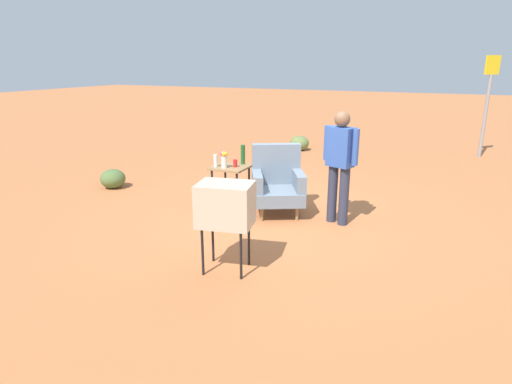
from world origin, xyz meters
TOP-DOWN VIEW (x-y plane):
  - ground_plane at (0.00, 0.00)m, footprint 60.00×60.00m
  - armchair at (-0.18, 0.08)m, footprint 1.04×1.04m
  - side_table at (-1.00, 0.09)m, footprint 0.56×0.56m
  - tv_on_stand at (0.03, -2.00)m, footprint 0.68×0.55m
  - person_standing at (0.80, 0.02)m, footprint 0.54×0.33m
  - road_sign at (2.88, 6.06)m, footprint 0.33×0.33m
  - soda_can_red at (-0.92, 0.08)m, footprint 0.07×0.07m
  - bottle_wine_green at (-0.90, 0.32)m, footprint 0.07×0.07m
  - bottle_short_clear at (-1.21, -0.03)m, footprint 0.06×0.06m
  - flower_vase at (-1.05, -0.05)m, footprint 0.14×0.10m
  - shrub_mid at (-1.51, 5.01)m, footprint 0.51×0.51m
  - shrub_far at (-3.52, 0.09)m, footprint 0.46×0.46m

SIDE VIEW (x-z plane):
  - ground_plane at x=0.00m, z-range 0.00..0.00m
  - shrub_far at x=-3.52m, z-range 0.00..0.36m
  - shrub_mid at x=-1.51m, z-range 0.00..0.39m
  - armchair at x=-0.18m, z-range -0.03..1.03m
  - side_table at x=-1.00m, z-range 0.23..0.90m
  - soda_can_red at x=-0.92m, z-range 0.67..0.79m
  - bottle_short_clear at x=-1.21m, z-range 0.67..0.87m
  - tv_on_stand at x=0.03m, z-range 0.27..1.30m
  - flower_vase at x=-1.05m, z-range 0.68..0.95m
  - bottle_wine_green at x=-0.90m, z-range 0.67..0.99m
  - person_standing at x=0.80m, z-range 0.12..1.76m
  - road_sign at x=2.88m, z-range 0.16..2.60m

